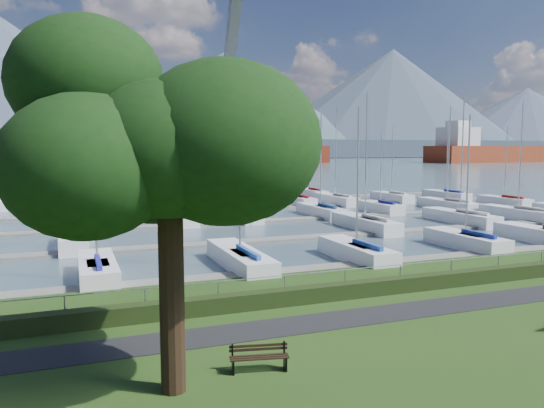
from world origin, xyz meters
name	(u,v)px	position (x,y,z in m)	size (l,w,h in m)	color
path	(401,311)	(0.00, -3.00, 0.01)	(160.00, 2.00, 0.04)	black
water	(96,162)	(0.00, 260.00, -0.40)	(800.00, 540.00, 0.20)	#475C67
hedge	(368,288)	(0.00, -0.40, 0.35)	(80.00, 0.70, 0.70)	black
fence	(364,268)	(0.00, 0.00, 1.20)	(0.04, 0.04, 80.00)	gray
foothill	(90,149)	(0.00, 330.00, 6.00)	(900.00, 80.00, 12.00)	#3E4C5B
mountains	(95,94)	(7.35, 404.62, 46.68)	(1190.00, 360.00, 115.00)	#3F4B5C
docks	(218,224)	(0.00, 26.00, -0.22)	(90.00, 41.60, 0.25)	gray
bench_left	(259,358)	(-7.45, -6.40, 0.42)	(1.85, 0.79, 0.85)	black
tree	(166,141)	(-10.13, -6.37, 6.96)	(8.17, 7.34, 10.65)	black
crane	(222,162)	(1.38, 29.20, 5.33)	(4.97, 13.42, 22.35)	#5B5E63
cargo_ship_mid	(200,155)	(42.80, 214.74, 3.47)	(109.76, 31.61, 21.50)	maroon
cargo_ship_east	(495,154)	(180.16, 180.87, 3.72)	(84.23, 25.91, 21.50)	maroon
sailboat_fleet	(187,162)	(-2.14, 29.13, 5.37)	(75.20, 49.76, 13.22)	beige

